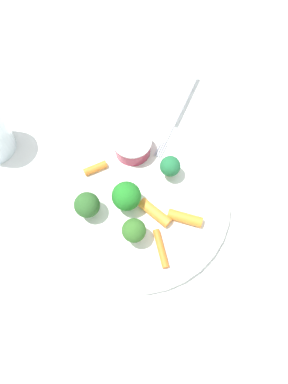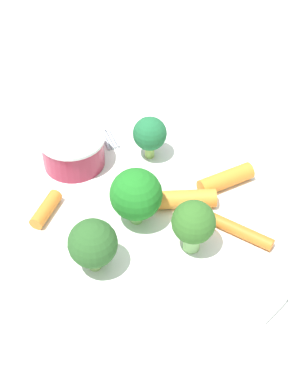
{
  "view_description": "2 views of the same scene",
  "coord_description": "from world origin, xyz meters",
  "px_view_note": "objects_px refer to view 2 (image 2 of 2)",
  "views": [
    {
      "loc": [
        -0.11,
        -0.21,
        0.58
      ],
      "look_at": [
        0.01,
        0.0,
        0.02
      ],
      "focal_mm": 37.38,
      "sensor_mm": 36.0,
      "label": 1
    },
    {
      "loc": [
        -0.31,
        -0.1,
        0.36
      ],
      "look_at": [
        0.01,
        0.0,
        0.02
      ],
      "focal_mm": 49.9,
      "sensor_mm": 36.0,
      "label": 2
    }
  ],
  "objects_px": {
    "carrot_stick_0": "(226,179)",
    "broccoli_floret_1": "(150,134)",
    "broccoli_floret_3": "(93,244)",
    "carrot_stick_1": "(240,231)",
    "plate": "(143,210)",
    "fork": "(89,98)",
    "carrot_stick_3": "(185,199)",
    "sauce_cup": "(73,150)",
    "broccoli_floret_2": "(193,223)",
    "broccoli_floret_0": "(142,196)",
    "carrot_stick_2": "(46,209)"
  },
  "relations": [
    {
      "from": "broccoli_floret_1",
      "to": "carrot_stick_0",
      "type": "xyz_separation_m",
      "value": [
        -0.02,
        -0.08,
        -0.02
      ]
    },
    {
      "from": "broccoli_floret_3",
      "to": "carrot_stick_1",
      "type": "xyz_separation_m",
      "value": [
        0.07,
        -0.1,
        -0.02
      ]
    },
    {
      "from": "broccoli_floret_0",
      "to": "fork",
      "type": "distance_m",
      "value": 0.19
    },
    {
      "from": "plate",
      "to": "fork",
      "type": "height_order",
      "value": "fork"
    },
    {
      "from": "sauce_cup",
      "to": "carrot_stick_3",
      "type": "relative_size",
      "value": 1.13
    },
    {
      "from": "carrot_stick_0",
      "to": "carrot_stick_3",
      "type": "bearing_deg",
      "value": 140.62
    },
    {
      "from": "carrot_stick_1",
      "to": "carrot_stick_3",
      "type": "bearing_deg",
      "value": 69.81
    },
    {
      "from": "broccoli_floret_1",
      "to": "carrot_stick_3",
      "type": "bearing_deg",
      "value": -137.79
    },
    {
      "from": "carrot_stick_0",
      "to": "fork",
      "type": "height_order",
      "value": "carrot_stick_0"
    },
    {
      "from": "broccoli_floret_3",
      "to": "carrot_stick_3",
      "type": "relative_size",
      "value": 0.9
    },
    {
      "from": "carrot_stick_0",
      "to": "broccoli_floret_1",
      "type": "bearing_deg",
      "value": 76.79
    },
    {
      "from": "broccoli_floret_3",
      "to": "carrot_stick_0",
      "type": "distance_m",
      "value": 0.15
    },
    {
      "from": "broccoli_floret_0",
      "to": "carrot_stick_3",
      "type": "distance_m",
      "value": 0.05
    },
    {
      "from": "plate",
      "to": "carrot_stick_0",
      "type": "height_order",
      "value": "carrot_stick_0"
    },
    {
      "from": "broccoli_floret_3",
      "to": "fork",
      "type": "distance_m",
      "value": 0.23
    },
    {
      "from": "broccoli_floret_2",
      "to": "carrot_stick_3",
      "type": "height_order",
      "value": "broccoli_floret_2"
    },
    {
      "from": "broccoli_floret_2",
      "to": "broccoli_floret_0",
      "type": "bearing_deg",
      "value": 72.18
    },
    {
      "from": "broccoli_floret_1",
      "to": "carrot_stick_2",
      "type": "height_order",
      "value": "broccoli_floret_1"
    },
    {
      "from": "broccoli_floret_0",
      "to": "broccoli_floret_2",
      "type": "xyz_separation_m",
      "value": [
        -0.02,
        -0.05,
        -0.0
      ]
    },
    {
      "from": "broccoli_floret_2",
      "to": "carrot_stick_3",
      "type": "distance_m",
      "value": 0.05
    },
    {
      "from": "sauce_cup",
      "to": "carrot_stick_1",
      "type": "bearing_deg",
      "value": -104.23
    },
    {
      "from": "broccoli_floret_3",
      "to": "carrot_stick_1",
      "type": "relative_size",
      "value": 0.84
    },
    {
      "from": "broccoli_floret_1",
      "to": "fork",
      "type": "height_order",
      "value": "broccoli_floret_1"
    },
    {
      "from": "sauce_cup",
      "to": "broccoli_floret_1",
      "type": "distance_m",
      "value": 0.07
    },
    {
      "from": "plate",
      "to": "carrot_stick_3",
      "type": "relative_size",
      "value": 5.38
    },
    {
      "from": "plate",
      "to": "fork",
      "type": "relative_size",
      "value": 1.92
    },
    {
      "from": "carrot_stick_3",
      "to": "fork",
      "type": "xyz_separation_m",
      "value": [
        0.12,
        0.14,
        -0.01
      ]
    },
    {
      "from": "broccoli_floret_1",
      "to": "carrot_stick_1",
      "type": "bearing_deg",
      "value": -125.84
    },
    {
      "from": "broccoli_floret_1",
      "to": "carrot_stick_0",
      "type": "relative_size",
      "value": 0.83
    },
    {
      "from": "broccoli_floret_0",
      "to": "broccoli_floret_3",
      "type": "xyz_separation_m",
      "value": [
        -0.06,
        0.02,
        -0.0
      ]
    },
    {
      "from": "carrot_stick_1",
      "to": "carrot_stick_3",
      "type": "relative_size",
      "value": 1.08
    },
    {
      "from": "carrot_stick_3",
      "to": "broccoli_floret_1",
      "type": "bearing_deg",
      "value": 42.21
    },
    {
      "from": "sauce_cup",
      "to": "fork",
      "type": "bearing_deg",
      "value": 13.77
    },
    {
      "from": "broccoli_floret_3",
      "to": "carrot_stick_0",
      "type": "bearing_deg",
      "value": -33.61
    },
    {
      "from": "carrot_stick_2",
      "to": "carrot_stick_3",
      "type": "xyz_separation_m",
      "value": [
        0.05,
        -0.11,
        0.0
      ]
    },
    {
      "from": "carrot_stick_2",
      "to": "fork",
      "type": "bearing_deg",
      "value": 9.07
    },
    {
      "from": "broccoli_floret_1",
      "to": "carrot_stick_3",
      "type": "relative_size",
      "value": 0.82
    },
    {
      "from": "fork",
      "to": "broccoli_floret_0",
      "type": "bearing_deg",
      "value": -144.44
    },
    {
      "from": "broccoli_floret_3",
      "to": "broccoli_floret_2",
      "type": "bearing_deg",
      "value": -58.69
    },
    {
      "from": "plate",
      "to": "carrot_stick_1",
      "type": "xyz_separation_m",
      "value": [
        -0.01,
        -0.09,
        0.01
      ]
    },
    {
      "from": "broccoli_floret_1",
      "to": "carrot_stick_3",
      "type": "xyz_separation_m",
      "value": [
        -0.05,
        -0.05,
        -0.02
      ]
    },
    {
      "from": "fork",
      "to": "carrot_stick_1",
      "type": "bearing_deg",
      "value": -126.56
    },
    {
      "from": "broccoli_floret_1",
      "to": "fork",
      "type": "xyz_separation_m",
      "value": [
        0.07,
        0.09,
        -0.03
      ]
    },
    {
      "from": "carrot_stick_0",
      "to": "broccoli_floret_3",
      "type": "bearing_deg",
      "value": 146.39
    },
    {
      "from": "broccoli_floret_1",
      "to": "carrot_stick_0",
      "type": "distance_m",
      "value": 0.08
    },
    {
      "from": "broccoli_floret_2",
      "to": "broccoli_floret_3",
      "type": "xyz_separation_m",
      "value": [
        -0.04,
        0.07,
        -0.0
      ]
    },
    {
      "from": "plate",
      "to": "carrot_stick_0",
      "type": "distance_m",
      "value": 0.08
    },
    {
      "from": "plate",
      "to": "broccoli_floret_2",
      "type": "xyz_separation_m",
      "value": [
        -0.03,
        -0.05,
        0.04
      ]
    },
    {
      "from": "plate",
      "to": "carrot_stick_0",
      "type": "xyz_separation_m",
      "value": [
        0.05,
        -0.06,
        0.01
      ]
    },
    {
      "from": "sauce_cup",
      "to": "carrot_stick_3",
      "type": "xyz_separation_m",
      "value": [
        -0.02,
        -0.11,
        -0.01
      ]
    }
  ]
}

